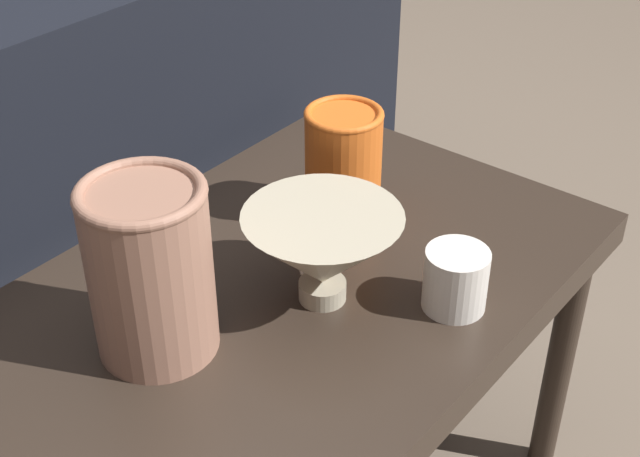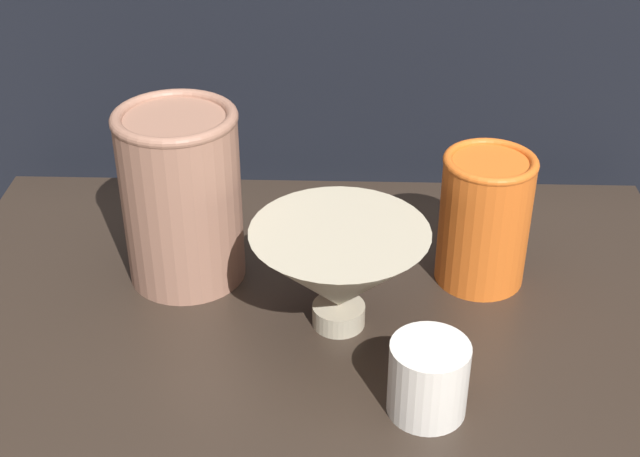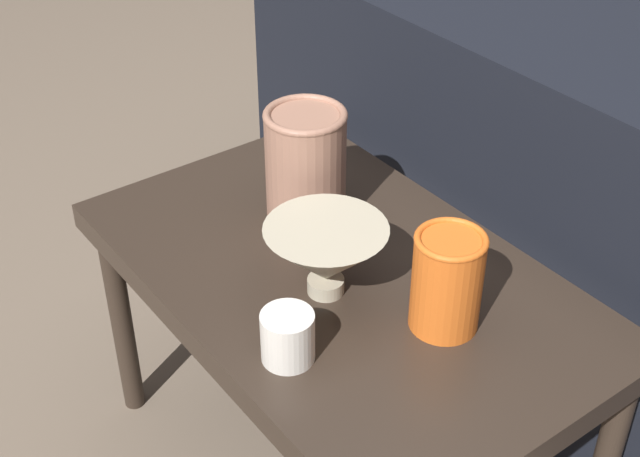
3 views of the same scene
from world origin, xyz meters
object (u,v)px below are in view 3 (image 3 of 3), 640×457
Objects in this scene: bowl at (326,255)px; cup at (288,337)px; vase_colorful_right at (447,280)px; vase_textured_left at (306,165)px.

cup is at bearing -56.66° from bowl.
vase_colorful_right reaches higher than cup.
vase_textured_left is at bearing 152.70° from bowl.
bowl is at bearing 123.34° from cup.
bowl reaches higher than cup.
vase_textured_left is 0.31m from cup.
vase_colorful_right is at bearing 71.13° from cup.
cup is (0.23, -0.20, -0.06)m from vase_textured_left.
cup is (-0.07, -0.20, -0.04)m from vase_colorful_right.
bowl is 0.18m from vase_textured_left.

